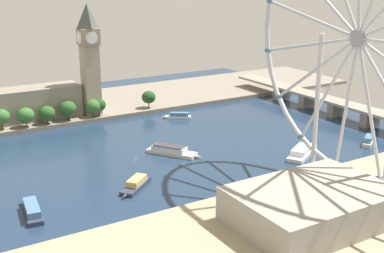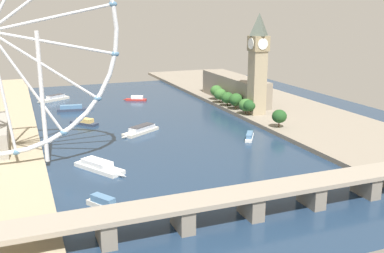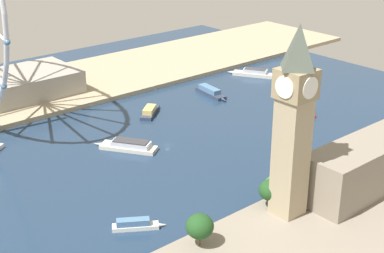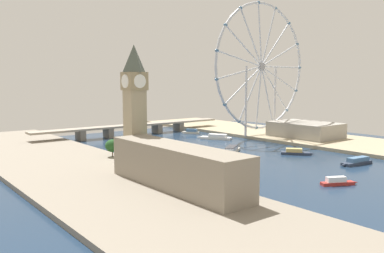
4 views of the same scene
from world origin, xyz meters
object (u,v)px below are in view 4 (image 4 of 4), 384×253
Objects in this scene: tour_boat_0 at (232,150)px; tour_boat_1 at (357,161)px; river_bridge at (134,127)px; clock_tower at (135,104)px; tour_boat_5 at (191,132)px; ferris_wheel at (262,67)px; parliament_block at (176,166)px; tour_boat_6 at (295,152)px; riverside_hall at (305,130)px; tour_boat_3 at (216,137)px; tour_boat_7 at (139,152)px; tour_boat_2 at (338,182)px.

tour_boat_0 is 1.03× the size of tour_boat_1.
tour_boat_0 is (8.62, -145.92, -6.46)m from river_bridge.
clock_tower is 3.85× the size of tour_boat_5.
ferris_wheel is 4.37× the size of tour_boat_1.
river_bridge is at bearing 65.08° from parliament_block.
parliament_block is at bearing -98.80° from clock_tower.
clock_tower is at bearing -141.32° from tour_boat_6.
parliament_block is at bearing -161.08° from riverside_hall.
tour_boat_3 is at bearing 139.25° from riverside_hall.
tour_boat_1 is at bearing -111.03° from ferris_wheel.
riverside_hall reaches higher than tour_boat_3.
tour_boat_7 is at bearing 168.53° from riverside_hall.
tour_boat_6 is at bearing -80.54° from tour_boat_1.
tour_boat_3 is (5.20, 156.39, -0.05)m from tour_boat_1.
tour_boat_1 is (-53.65, -139.57, -72.01)m from ferris_wheel.
tour_boat_3 is at bearing -58.19° from river_bridge.
tour_boat_1 reaches higher than tour_boat_6.
tour_boat_3 is at bearing 28.58° from clock_tower.
tour_boat_3 is 1.69× the size of tour_boat_5.
clock_tower is 2.46× the size of tour_boat_0.
tour_boat_3 reaches higher than tour_boat_0.
river_bridge is at bearing 130.33° from riverside_hall.
clock_tower is 198.77m from tour_boat_5.
tour_boat_2 is at bearing 128.71° from tour_boat_3.
tour_boat_5 is at bearing -28.45° from river_bridge.
tour_boat_2 reaches higher than tour_boat_7.
tour_boat_1 is (44.78, -236.98, -6.49)m from river_bridge.
tour_boat_0 is 1.61× the size of tour_boat_7.
clock_tower is 65.34m from parliament_block.
tour_boat_6 is (-13.66, -154.47, -0.27)m from tour_boat_5.
clock_tower is at bearing 152.97° from tour_boat_2.
ferris_wheel reaches higher than clock_tower.
river_bridge is at bearing 29.44° from tour_boat_5.
riverside_hall is at bearing -64.49° from ferris_wheel.
tour_boat_0 is at bearing 6.52° from clock_tower.
parliament_block is 3.12× the size of tour_boat_1.
riverside_hall is 2.98× the size of tour_boat_2.
tour_boat_1 is 1.34× the size of tour_boat_6.
ferris_wheel is (189.24, 59.88, 29.65)m from clock_tower.
tour_boat_1 is 156.48m from tour_boat_3.
tour_boat_6 is (-2.09, 51.97, -0.22)m from tour_boat_1.
riverside_hall reaches higher than tour_boat_1.
riverside_hall is at bearing 111.73° from tour_boat_7.
clock_tower reaches higher than river_bridge.
tour_boat_5 is 134.58m from tour_boat_7.
tour_boat_7 is at bearing -168.82° from tour_boat_6.
tour_boat_5 is at bearing 119.70° from riverside_hall.
clock_tower is 0.35× the size of river_bridge.
tour_boat_6 is at bearing -122.47° from ferris_wheel.
tour_boat_1 is 1.56× the size of tour_boat_7.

